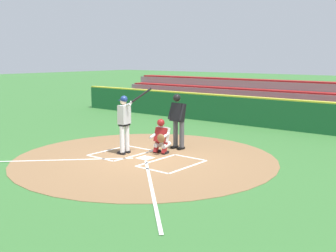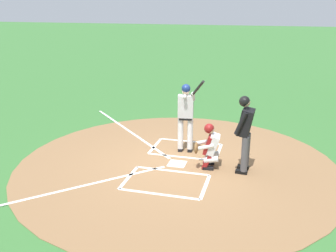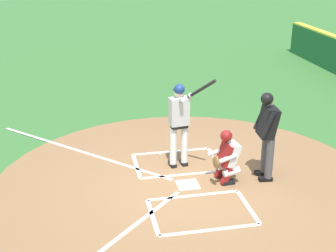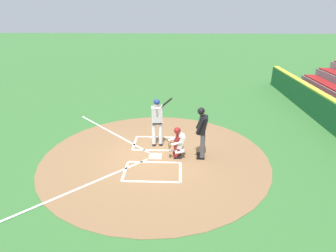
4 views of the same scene
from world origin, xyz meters
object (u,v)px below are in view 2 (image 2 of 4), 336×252
object	(u,v)px
batter	(186,113)
catcher	(209,145)
baseball	(180,141)
plate_umpire	(245,129)

from	to	relation	value
batter	catcher	world-z (taller)	batter
baseball	batter	bearing A→B (deg)	-154.48
plate_umpire	baseball	distance (m)	2.66
catcher	plate_umpire	distance (m)	0.96
batter	catcher	size ratio (longest dim) A/B	1.88
batter	baseball	distance (m)	1.28
baseball	plate_umpire	bearing A→B (deg)	-128.54
batter	baseball	bearing A→B (deg)	25.52
batter	catcher	distance (m)	1.27
plate_umpire	baseball	size ratio (longest dim) A/B	25.20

